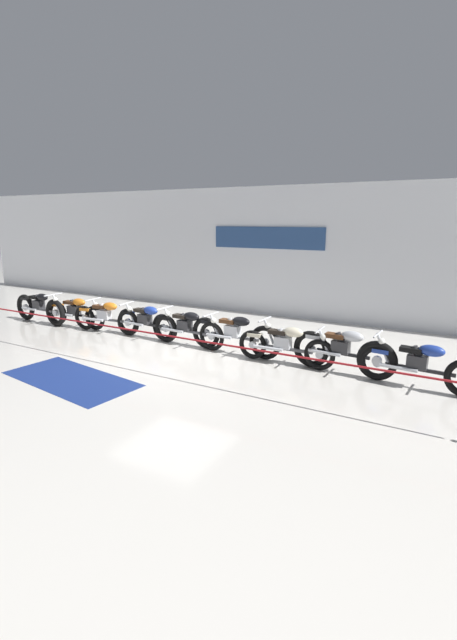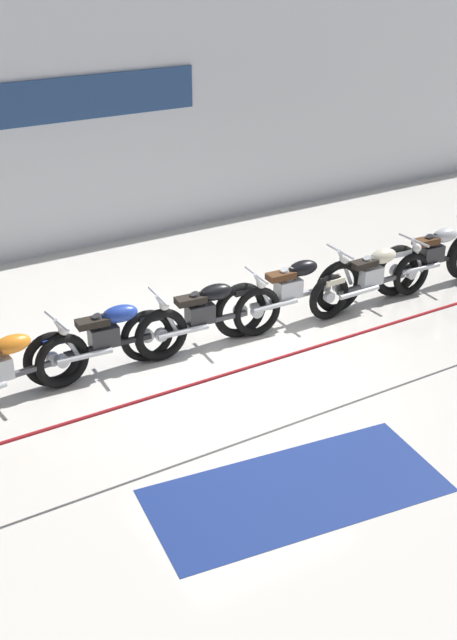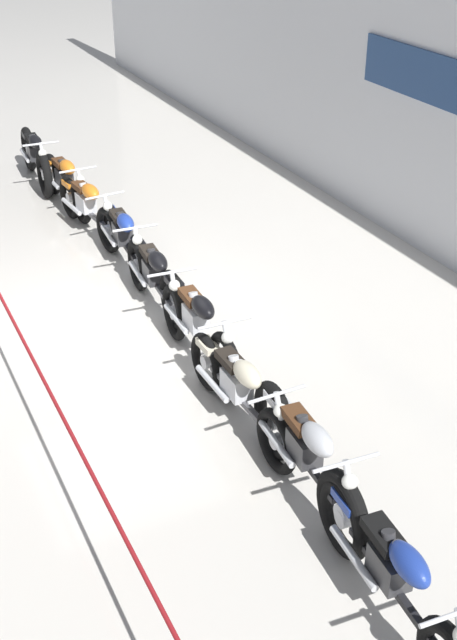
# 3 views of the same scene
# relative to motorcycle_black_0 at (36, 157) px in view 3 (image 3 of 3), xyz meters

# --- Properties ---
(ground_plane) EXTENTS (120.00, 120.00, 0.00)m
(ground_plane) POSITION_rel_motorcycle_black_0_xyz_m (5.42, -0.49, -0.49)
(ground_plane) COLOR silver
(back_wall) EXTENTS (28.00, 0.29, 4.20)m
(back_wall) POSITION_rel_motorcycle_black_0_xyz_m (5.42, 4.64, 1.61)
(back_wall) COLOR white
(back_wall) RESTS_ON ground
(motorcycle_black_0) EXTENTS (2.35, 0.62, 0.99)m
(motorcycle_black_0) POSITION_rel_motorcycle_black_0_xyz_m (0.00, 0.00, 0.00)
(motorcycle_black_0) COLOR black
(motorcycle_black_0) RESTS_ON ground
(motorcycle_orange_1) EXTENTS (2.23, 0.62, 0.94)m
(motorcycle_orange_1) POSITION_rel_motorcycle_black_0_xyz_m (1.40, 0.15, -0.03)
(motorcycle_orange_1) COLOR black
(motorcycle_orange_1) RESTS_ON ground
(motorcycle_orange_2) EXTENTS (2.26, 0.62, 0.93)m
(motorcycle_orange_2) POSITION_rel_motorcycle_black_0_xyz_m (2.63, 0.15, -0.02)
(motorcycle_orange_2) COLOR black
(motorcycle_orange_2) RESTS_ON ground
(motorcycle_blue_3) EXTENTS (2.16, 0.62, 0.94)m
(motorcycle_blue_3) POSITION_rel_motorcycle_black_0_xyz_m (4.02, 0.25, -0.02)
(motorcycle_blue_3) COLOR black
(motorcycle_blue_3) RESTS_ON ground
(motorcycle_black_4) EXTENTS (2.33, 0.62, 0.94)m
(motorcycle_black_4) POSITION_rel_motorcycle_black_0_xyz_m (5.37, 0.20, -0.02)
(motorcycle_black_4) COLOR black
(motorcycle_black_4) RESTS_ON ground
(motorcycle_black_5) EXTENTS (2.45, 0.62, 0.98)m
(motorcycle_black_5) POSITION_rel_motorcycle_black_0_xyz_m (6.77, 0.18, 0.00)
(motorcycle_black_5) COLOR black
(motorcycle_black_5) RESTS_ON ground
(motorcycle_cream_6) EXTENTS (2.26, 0.62, 0.92)m
(motorcycle_cream_6) POSITION_rel_motorcycle_black_0_xyz_m (8.12, 0.04, -0.03)
(motorcycle_cream_6) COLOR black
(motorcycle_cream_6) RESTS_ON ground
(motorcycle_silver_7) EXTENTS (2.22, 0.62, 0.99)m
(motorcycle_silver_7) POSITION_rel_motorcycle_black_0_xyz_m (9.38, 0.10, 0.00)
(motorcycle_silver_7) COLOR black
(motorcycle_silver_7) RESTS_ON ground
(motorcycle_blue_8) EXTENTS (2.29, 0.62, 0.94)m
(motorcycle_blue_8) POSITION_rel_motorcycle_black_0_xyz_m (10.88, -0.03, -0.03)
(motorcycle_blue_8) COLOR black
(motorcycle_blue_8) RESTS_ON ground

